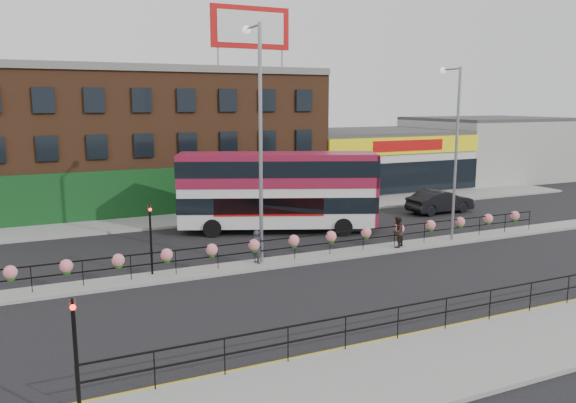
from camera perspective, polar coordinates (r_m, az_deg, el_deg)
name	(u,v)px	position (r m, az deg, el deg)	size (l,w,h in m)	color
ground	(313,259)	(28.69, 2.51, -5.88)	(120.00, 120.00, 0.00)	black
south_pavement	(485,352)	(19.43, 19.38, -14.25)	(60.00, 4.00, 0.15)	gray
north_pavement	(235,215)	(39.43, -5.46, -1.38)	(60.00, 4.00, 0.15)	gray
median	(313,258)	(28.67, 2.51, -5.74)	(60.00, 1.60, 0.15)	gray
yellow_line_inner	(437,328)	(21.01, 14.93, -12.32)	(60.00, 0.10, 0.01)	gold
yellow_line_outer	(441,330)	(20.88, 15.25, -12.48)	(60.00, 0.10, 0.01)	gold
brick_building	(151,138)	(45.40, -13.72, 6.32)	(25.00, 12.21, 10.30)	brown
supermarket	(368,159)	(53.11, 8.15, 4.34)	(15.00, 12.25, 5.30)	silver
warehouse_east	(488,148)	(62.34, 19.65, 5.16)	(14.50, 12.00, 6.30)	#9F9F9A
billboard	(251,28)	(42.64, -3.83, 17.21)	(6.00, 0.29, 4.40)	#B00C0B
median_railing	(313,239)	(28.42, 2.53, -3.85)	(30.04, 0.56, 1.23)	black
south_railing	(398,315)	(19.21, 11.13, -11.26)	(20.04, 0.05, 1.12)	black
double_decker_bus	(278,184)	(34.13, -0.98, 1.82)	(12.13, 7.19, 4.85)	silver
car	(440,201)	(41.76, 15.19, 0.01)	(5.10, 1.97, 1.66)	black
pedestrian_a	(257,247)	(27.33, -3.17, -4.60)	(0.56, 0.69, 1.64)	#30313B
pedestrian_b	(397,232)	(30.78, 11.05, -3.04)	(1.04, 0.97, 1.70)	black
lamp_column_west	(258,123)	(26.90, -3.05, 7.93)	(0.41, 1.99, 11.37)	gray
lamp_column_east	(454,139)	(32.70, 16.49, 6.14)	(0.35, 1.69, 9.65)	gray
traffic_light_south	(74,334)	(14.59, -20.87, -12.45)	(0.15, 0.28, 3.65)	black
traffic_light_median	(150,224)	(25.93, -13.82, -2.28)	(0.15, 0.28, 3.65)	black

